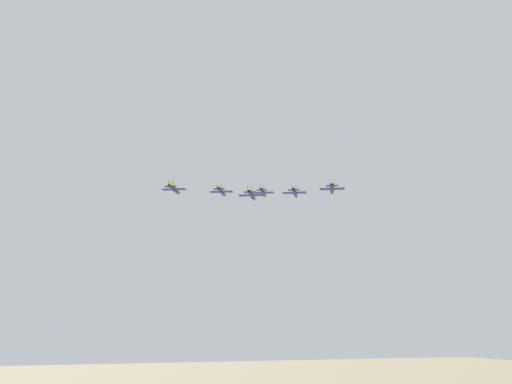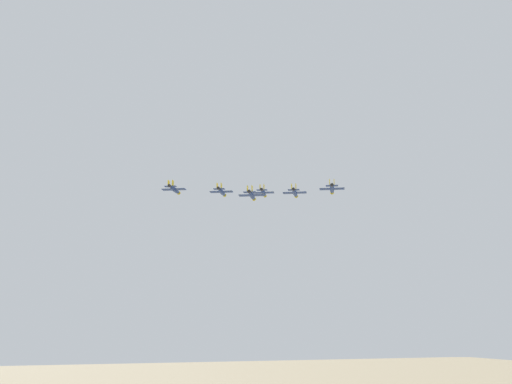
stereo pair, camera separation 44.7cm
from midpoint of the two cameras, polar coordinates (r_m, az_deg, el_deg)
jet_lead at (r=293.60m, az=0.75°, el=-0.07°), size 16.34×10.92×3.68m
jet_left_wingman at (r=276.40m, az=-3.22°, el=0.02°), size 16.20×10.85×3.66m
jet_right_wingman at (r=271.73m, az=3.75°, el=-0.07°), size 16.31×10.96×3.70m
jet_left_outer at (r=260.83m, az=-7.69°, el=0.24°), size 15.74×10.57×3.57m
jet_right_outer at (r=251.10m, az=7.26°, el=0.29°), size 15.91×10.64×3.58m
jet_slot_rear at (r=253.22m, az=-0.36°, el=-0.31°), size 16.54×11.06×3.72m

